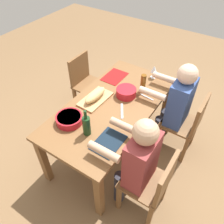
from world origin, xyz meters
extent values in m
plane|color=brown|center=(0.00, 0.00, 0.00)|extent=(8.00, 8.00, 0.00)
cube|color=brown|center=(0.00, 0.00, 0.72)|extent=(1.66, 0.84, 0.04)
cube|color=brown|center=(-0.77, -0.36, 0.35)|extent=(0.07, 0.07, 0.70)
cube|color=brown|center=(0.77, -0.36, 0.35)|extent=(0.07, 0.07, 0.70)
cube|color=brown|center=(-0.77, 0.36, 0.35)|extent=(0.07, 0.07, 0.70)
cube|color=brown|center=(0.77, 0.36, 0.35)|extent=(0.07, 0.07, 0.70)
cube|color=brown|center=(-0.46, -0.66, 0.44)|extent=(0.40, 0.40, 0.03)
cube|color=brown|center=(-0.46, -0.84, 0.65)|extent=(0.38, 0.04, 0.40)
cube|color=brown|center=(-0.63, -0.49, 0.21)|extent=(0.04, 0.04, 0.42)
cube|color=brown|center=(-0.29, -0.49, 0.21)|extent=(0.04, 0.04, 0.42)
cube|color=brown|center=(-0.63, -0.83, 0.21)|extent=(0.04, 0.04, 0.42)
cube|color=brown|center=(-0.29, -0.83, 0.21)|extent=(0.04, 0.04, 0.42)
cube|color=brown|center=(0.46, 0.66, 0.44)|extent=(0.40, 0.40, 0.03)
cube|color=brown|center=(0.46, 0.84, 0.65)|extent=(0.38, 0.04, 0.40)
cube|color=brown|center=(0.63, 0.49, 0.21)|extent=(0.04, 0.04, 0.42)
cube|color=brown|center=(0.29, 0.49, 0.21)|extent=(0.04, 0.04, 0.42)
cube|color=brown|center=(0.63, 0.83, 0.21)|extent=(0.04, 0.04, 0.42)
cube|color=brown|center=(0.29, 0.83, 0.21)|extent=(0.04, 0.04, 0.42)
cylinder|color=#2D2D38|center=(0.54, 0.44, 0.23)|extent=(0.11, 0.11, 0.45)
cylinder|color=#2D2D38|center=(0.38, 0.44, 0.23)|extent=(0.11, 0.11, 0.45)
cube|color=maroon|center=(0.46, 0.60, 0.73)|extent=(0.34, 0.20, 0.55)
cylinder|color=tan|center=(0.63, 0.33, 0.85)|extent=(0.07, 0.30, 0.07)
cylinder|color=tan|center=(0.29, 0.33, 0.85)|extent=(0.07, 0.30, 0.07)
sphere|color=tan|center=(0.46, 0.60, 1.09)|extent=(0.21, 0.21, 0.21)
cube|color=brown|center=(-0.46, 0.66, 0.44)|extent=(0.40, 0.40, 0.03)
cube|color=brown|center=(-0.46, 0.84, 0.65)|extent=(0.38, 0.04, 0.40)
cube|color=brown|center=(-0.29, 0.49, 0.21)|extent=(0.04, 0.04, 0.42)
cube|color=brown|center=(-0.63, 0.49, 0.21)|extent=(0.04, 0.04, 0.42)
cube|color=brown|center=(-0.29, 0.83, 0.21)|extent=(0.04, 0.04, 0.42)
cube|color=brown|center=(-0.63, 0.83, 0.21)|extent=(0.04, 0.04, 0.42)
cylinder|color=#2D2D38|center=(-0.38, 0.44, 0.23)|extent=(0.11, 0.11, 0.45)
cylinder|color=#2D2D38|center=(-0.54, 0.44, 0.23)|extent=(0.11, 0.11, 0.45)
cube|color=#334C8C|center=(-0.46, 0.60, 0.73)|extent=(0.34, 0.20, 0.55)
cylinder|color=beige|center=(-0.29, 0.33, 0.85)|extent=(0.07, 0.30, 0.07)
cylinder|color=beige|center=(-0.63, 0.33, 0.85)|extent=(0.07, 0.30, 0.07)
sphere|color=beige|center=(-0.46, 0.60, 1.09)|extent=(0.21, 0.21, 0.21)
cylinder|color=#B21923|center=(-0.22, 0.05, 0.79)|extent=(0.23, 0.23, 0.09)
cylinder|color=#2D7028|center=(-0.22, 0.05, 0.82)|extent=(0.20, 0.20, 0.03)
cylinder|color=#B21923|center=(0.45, -0.21, 0.78)|extent=(0.27, 0.27, 0.08)
cylinder|color=#669E33|center=(0.45, -0.21, 0.80)|extent=(0.23, 0.23, 0.03)
cube|color=tan|center=(0.03, -0.20, 0.75)|extent=(0.41, 0.23, 0.02)
ellipsoid|color=tan|center=(0.03, -0.20, 0.81)|extent=(0.32, 0.12, 0.09)
cylinder|color=#193819|center=(0.47, 0.03, 0.84)|extent=(0.08, 0.08, 0.20)
cylinder|color=#193819|center=(0.47, 0.03, 0.98)|extent=(0.03, 0.03, 0.09)
cylinder|color=brown|center=(-0.39, 0.16, 0.85)|extent=(0.06, 0.06, 0.22)
cylinder|color=silver|center=(-0.71, 0.15, 0.74)|extent=(0.07, 0.07, 0.01)
cylinder|color=silver|center=(-0.71, 0.15, 0.78)|extent=(0.01, 0.01, 0.07)
cone|color=silver|center=(-0.71, 0.15, 0.86)|extent=(0.08, 0.08, 0.08)
cube|color=maroon|center=(-0.46, -0.26, 0.74)|extent=(0.32, 0.23, 0.01)
cube|color=#142333|center=(0.46, 0.26, 0.74)|extent=(0.32, 0.23, 0.01)
cube|color=silver|center=(-0.32, 0.26, 0.74)|extent=(0.04, 0.17, 0.01)
cube|color=silver|center=(0.03, 0.15, 0.74)|extent=(0.21, 0.14, 0.01)
camera|label=1|loc=(1.54, 1.01, 2.37)|focal=36.40mm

